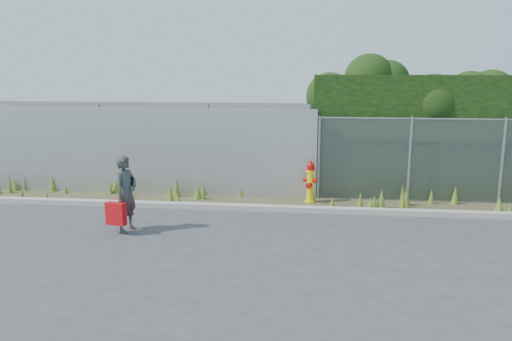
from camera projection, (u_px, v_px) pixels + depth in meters
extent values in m
plane|color=#3E3E41|center=(263.00, 237.00, 9.49)|extent=(80.00, 80.00, 0.00)
cube|color=#A69F95|center=(271.00, 208.00, 11.23)|extent=(16.00, 0.22, 0.12)
cube|color=#484229|center=(273.00, 204.00, 11.82)|extent=(16.00, 1.20, 0.01)
cone|color=#4D691F|center=(198.00, 192.00, 12.20)|extent=(0.23, 0.23, 0.35)
cone|color=#4D691F|center=(110.00, 187.00, 12.70)|extent=(0.11, 0.11, 0.37)
cone|color=#4D691F|center=(170.00, 195.00, 11.65)|extent=(0.21, 0.21, 0.51)
cone|color=#4D691F|center=(407.00, 196.00, 11.54)|extent=(0.18, 0.18, 0.48)
cone|color=#4D691F|center=(120.00, 184.00, 12.84)|extent=(0.15, 0.15, 0.45)
cone|color=#4D691F|center=(403.00, 198.00, 11.32)|extent=(0.11, 0.11, 0.52)
cone|color=#4D691F|center=(22.00, 193.00, 12.36)|extent=(0.10, 0.10, 0.26)
cone|color=#4D691F|center=(123.00, 193.00, 11.99)|extent=(0.23, 0.23, 0.41)
cone|color=#4D691F|center=(47.00, 196.00, 12.01)|extent=(0.11, 0.11, 0.29)
cone|color=#4D691F|center=(53.00, 184.00, 12.97)|extent=(0.19, 0.19, 0.42)
cone|color=#4D691F|center=(381.00, 200.00, 11.33)|extent=(0.20, 0.20, 0.45)
cone|color=#4D691F|center=(431.00, 197.00, 11.73)|extent=(0.15, 0.15, 0.37)
cone|color=#4D691F|center=(10.00, 183.00, 12.74)|extent=(0.12, 0.12, 0.55)
cone|color=#4D691F|center=(116.00, 184.00, 12.82)|extent=(0.24, 0.24, 0.50)
cone|color=#4D691F|center=(25.00, 184.00, 13.06)|extent=(0.09, 0.09, 0.36)
cone|color=#4D691F|center=(203.00, 190.00, 12.11)|extent=(0.10, 0.10, 0.52)
cone|color=#4D691F|center=(124.00, 188.00, 12.42)|extent=(0.23, 0.23, 0.45)
cone|color=#4D691F|center=(402.00, 195.00, 11.59)|extent=(0.09, 0.09, 0.53)
cone|color=#4D691F|center=(499.00, 206.00, 10.88)|extent=(0.23, 0.23, 0.41)
cone|color=#4D691F|center=(176.00, 187.00, 12.41)|extent=(0.18, 0.18, 0.51)
cone|color=#4D691F|center=(403.00, 198.00, 11.61)|extent=(0.19, 0.19, 0.38)
cone|color=#4D691F|center=(314.00, 197.00, 11.93)|extent=(0.13, 0.13, 0.28)
cone|color=#4D691F|center=(178.00, 200.00, 11.62)|extent=(0.18, 0.18, 0.30)
cone|color=#4D691F|center=(65.00, 190.00, 12.76)|extent=(0.14, 0.14, 0.21)
cone|color=#4D691F|center=(205.00, 191.00, 12.57)|extent=(0.19, 0.19, 0.26)
cone|color=#4D691F|center=(332.00, 203.00, 11.30)|extent=(0.16, 0.16, 0.29)
cone|color=#4D691F|center=(238.00, 187.00, 12.49)|extent=(0.14, 0.14, 0.47)
cone|color=#4D691F|center=(241.00, 187.00, 12.47)|extent=(0.18, 0.18, 0.47)
cone|color=#4D691F|center=(455.00, 195.00, 11.72)|extent=(0.18, 0.18, 0.44)
cone|color=#4D691F|center=(360.00, 201.00, 11.34)|extent=(0.15, 0.15, 0.38)
cone|color=#4D691F|center=(15.00, 186.00, 13.06)|extent=(0.19, 0.19, 0.27)
cone|color=#4D691F|center=(374.00, 202.00, 11.30)|extent=(0.13, 0.13, 0.34)
cone|color=#4D691F|center=(510.00, 209.00, 10.80)|extent=(0.10, 0.10, 0.30)
cone|color=#4D691F|center=(370.00, 204.00, 11.18)|extent=(0.18, 0.18, 0.31)
cube|color=#A6A8AD|center=(147.00, 152.00, 12.55)|extent=(8.50, 0.08, 2.20)
cylinder|color=gray|center=(101.00, 148.00, 12.80)|extent=(0.10, 0.10, 2.30)
cylinder|color=gray|center=(208.00, 150.00, 12.49)|extent=(0.10, 0.10, 2.30)
cylinder|color=gray|center=(309.00, 152.00, 12.21)|extent=(0.10, 0.10, 2.30)
cube|color=gray|center=(455.00, 162.00, 11.74)|extent=(6.50, 0.03, 2.00)
cylinder|color=gray|center=(459.00, 119.00, 11.54)|extent=(6.50, 0.04, 0.04)
cylinder|color=gray|center=(319.00, 158.00, 12.09)|extent=(0.07, 0.07, 2.05)
cylinder|color=gray|center=(410.00, 160.00, 11.85)|extent=(0.07, 0.07, 2.05)
cylinder|color=gray|center=(502.00, 161.00, 11.61)|extent=(0.07, 0.07, 2.05)
cube|color=black|center=(458.00, 135.00, 12.58)|extent=(7.30, 1.60, 3.00)
sphere|color=black|center=(330.00, 96.00, 12.90)|extent=(1.22, 1.22, 1.22)
sphere|color=black|center=(369.00, 79.00, 12.59)|extent=(1.26, 1.26, 1.26)
sphere|color=black|center=(388.00, 82.00, 12.67)|extent=(1.10, 1.10, 1.10)
sphere|color=black|center=(433.00, 103.00, 12.32)|extent=(1.44, 1.44, 1.44)
sphere|color=black|center=(470.00, 93.00, 12.27)|extent=(1.10, 1.10, 1.10)
sphere|color=black|center=(490.00, 94.00, 12.54)|extent=(1.21, 1.21, 1.21)
cylinder|color=yellow|center=(310.00, 202.00, 11.92)|extent=(0.25, 0.25, 0.05)
cylinder|color=yellow|center=(310.00, 187.00, 11.85)|extent=(0.16, 0.16, 0.76)
cylinder|color=yellow|center=(311.00, 171.00, 11.77)|extent=(0.21, 0.21, 0.04)
cylinder|color=#B20F0A|center=(311.00, 168.00, 11.76)|extent=(0.19, 0.19, 0.09)
sphere|color=#B20F0A|center=(311.00, 166.00, 11.75)|extent=(0.17, 0.17, 0.17)
cylinder|color=#B20F0A|center=(311.00, 162.00, 11.73)|extent=(0.04, 0.04, 0.04)
cylinder|color=#B20F0A|center=(305.00, 180.00, 11.83)|extent=(0.09, 0.10, 0.10)
cylinder|color=#B20F0A|center=(316.00, 180.00, 11.80)|extent=(0.09, 0.10, 0.10)
cylinder|color=#B20F0A|center=(310.00, 186.00, 11.71)|extent=(0.13, 0.11, 0.13)
imported|color=#0F6359|center=(126.00, 193.00, 9.71)|extent=(0.51, 0.64, 1.51)
cube|color=#A50916|center=(116.00, 214.00, 9.54)|extent=(0.39, 0.14, 0.43)
cylinder|color=#A50916|center=(115.00, 199.00, 9.48)|extent=(0.19, 0.02, 0.02)
cube|color=black|center=(128.00, 182.00, 9.78)|extent=(0.22, 0.09, 0.16)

